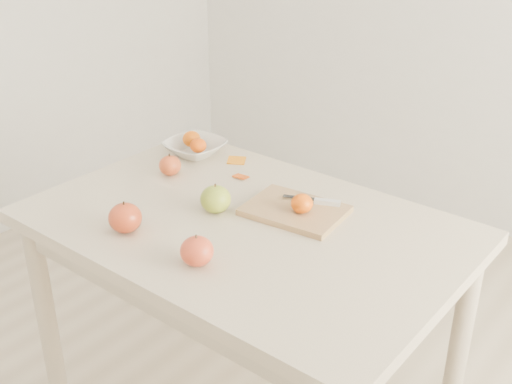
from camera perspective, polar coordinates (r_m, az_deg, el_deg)
The scene contains 13 objects.
table at distance 1.85m, azimuth -0.98°, elevation -5.24°, with size 1.20×0.80×0.75m.
cutting_board at distance 1.83m, azimuth 3.48°, elevation -1.65°, with size 0.27×0.20×0.02m, color #AB7E55.
board_tangerine at distance 1.79m, azimuth 4.10°, elevation -1.02°, with size 0.06×0.06×0.05m, color #D94207.
fruit_bowl at distance 2.22m, azimuth -5.43°, elevation 3.93°, with size 0.20×0.20×0.05m, color silver.
bowl_tangerine_near at distance 2.24m, azimuth -5.75°, elevation 4.72°, with size 0.06×0.06×0.06m, color #CA4E07.
bowl_tangerine_far at distance 2.19m, azimuth -5.16°, elevation 4.14°, with size 0.06×0.06×0.05m, color #E03B07.
orange_peel_a at distance 2.16m, azimuth -1.75°, elevation 2.72°, with size 0.06×0.04×0.00m, color orange.
orange_peel_b at distance 2.05m, azimuth -1.36°, elevation 1.32°, with size 0.04×0.04×0.00m, color #C7480E.
paring_knife at distance 1.85m, azimuth 5.93°, elevation -0.84°, with size 0.16×0.08×0.01m.
apple_green at distance 1.83m, azimuth -3.61°, elevation -0.63°, with size 0.09×0.09×0.08m, color #648F12.
apple_red_e at distance 1.59m, azimuth -5.28°, elevation -5.25°, with size 0.08×0.08×0.08m, color maroon.
apple_red_a at distance 2.08m, azimuth -7.65°, elevation 2.36°, with size 0.07×0.07×0.06m, color maroon.
apple_red_c at distance 1.76m, azimuth -11.55°, elevation -2.26°, with size 0.09×0.09×0.08m, color maroon.
Camera 1 is at (1.01, -1.21, 1.62)m, focal length 45.00 mm.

